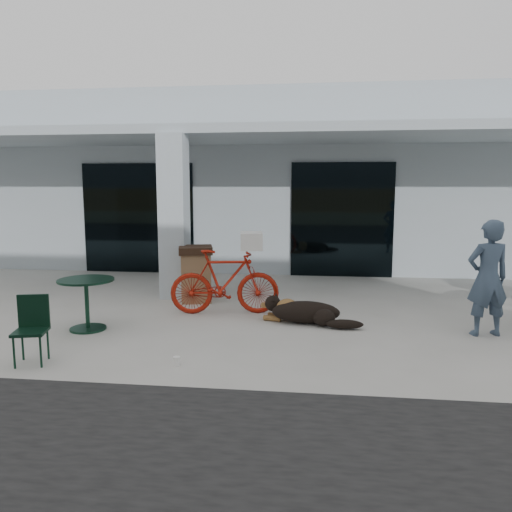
# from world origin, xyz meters

# --- Properties ---
(ground) EXTENTS (80.00, 80.00, 0.00)m
(ground) POSITION_xyz_m (0.00, 0.00, 0.00)
(ground) COLOR beige
(ground) RESTS_ON ground
(building) EXTENTS (22.00, 7.00, 4.50)m
(building) POSITION_xyz_m (0.00, 8.50, 2.25)
(building) COLOR #A2B0B7
(building) RESTS_ON ground
(storefront_glass_left) EXTENTS (2.80, 0.06, 2.70)m
(storefront_glass_left) POSITION_xyz_m (-3.20, 4.98, 1.35)
(storefront_glass_left) COLOR black
(storefront_glass_left) RESTS_ON ground
(storefront_glass_right) EXTENTS (2.40, 0.06, 2.70)m
(storefront_glass_right) POSITION_xyz_m (1.80, 4.98, 1.35)
(storefront_glass_right) COLOR black
(storefront_glass_right) RESTS_ON ground
(column) EXTENTS (0.50, 0.50, 3.12)m
(column) POSITION_xyz_m (-1.50, 2.30, 1.56)
(column) COLOR #A2B0B7
(column) RESTS_ON ground
(overhang) EXTENTS (22.00, 2.80, 0.18)m
(overhang) POSITION_xyz_m (0.00, 3.60, 3.21)
(overhang) COLOR #A2B0B7
(overhang) RESTS_ON column
(bicycle) EXTENTS (1.89, 0.80, 1.10)m
(bicycle) POSITION_xyz_m (-0.31, 1.15, 0.55)
(bicycle) COLOR #A31B0D
(bicycle) RESTS_ON ground
(laundry_basket) EXTENTS (0.43, 0.53, 0.29)m
(laundry_basket) POSITION_xyz_m (0.13, 1.23, 1.24)
(laundry_basket) COLOR white
(laundry_basket) RESTS_ON bicycle
(dog) EXTENTS (1.30, 0.74, 0.41)m
(dog) POSITION_xyz_m (1.06, 0.70, 0.21)
(dog) COLOR black
(dog) RESTS_ON ground
(cup_near_dog) EXTENTS (0.09, 0.09, 0.11)m
(cup_near_dog) POSITION_xyz_m (-0.45, -1.34, 0.05)
(cup_near_dog) COLOR white
(cup_near_dog) RESTS_ON ground
(cafe_table_near) EXTENTS (1.09, 1.09, 0.78)m
(cafe_table_near) POSITION_xyz_m (-2.20, -0.03, 0.39)
(cafe_table_near) COLOR #113323
(cafe_table_near) RESTS_ON ground
(cafe_chair_near) EXTENTS (0.46, 0.49, 0.83)m
(cafe_chair_near) POSITION_xyz_m (-2.22, -1.50, 0.41)
(cafe_chair_near) COLOR #113323
(cafe_chair_near) RESTS_ON ground
(person) EXTENTS (0.68, 0.52, 1.69)m
(person) POSITION_xyz_m (3.66, 0.40, 0.84)
(person) COLOR #3A4D62
(person) RESTS_ON ground
(trash_receptacle) EXTENTS (0.75, 0.75, 1.04)m
(trash_receptacle) POSITION_xyz_m (-1.02, 2.01, 0.52)
(trash_receptacle) COLOR brown
(trash_receptacle) RESTS_ON ground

